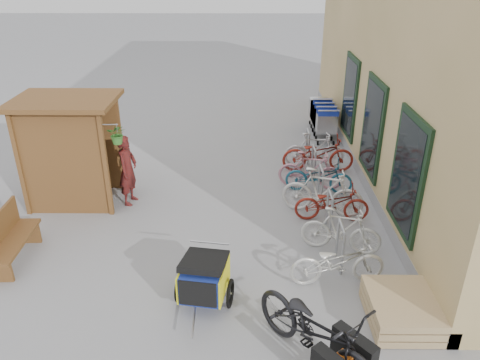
{
  "coord_description": "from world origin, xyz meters",
  "views": [
    {
      "loc": [
        0.58,
        -6.99,
        5.12
      ],
      "look_at": [
        0.5,
        1.5,
        1.0
      ],
      "focal_mm": 35.0,
      "sensor_mm": 36.0,
      "label": 1
    }
  ],
  "objects_px": {
    "bike_5": "(311,170)",
    "child_trailer": "(204,277)",
    "bike_1": "(341,230)",
    "bike_4": "(319,176)",
    "bench": "(8,238)",
    "bike_2": "(332,203)",
    "person_kiosk": "(128,170)",
    "bike_7": "(314,150)",
    "shopping_carts": "(322,114)",
    "bike_6": "(318,154)",
    "bike_0": "(338,262)",
    "pallet_stack": "(401,310)",
    "cargo_bike": "(318,333)",
    "kiosk": "(66,137)",
    "bike_3": "(322,192)"
  },
  "relations": [
    {
      "from": "bike_0",
      "to": "bike_2",
      "type": "xyz_separation_m",
      "value": [
        0.26,
        2.11,
        -0.02
      ]
    },
    {
      "from": "bench",
      "to": "bike_2",
      "type": "bearing_deg",
      "value": 12.11
    },
    {
      "from": "person_kiosk",
      "to": "bike_0",
      "type": "height_order",
      "value": "person_kiosk"
    },
    {
      "from": "pallet_stack",
      "to": "bench",
      "type": "height_order",
      "value": "bench"
    },
    {
      "from": "bench",
      "to": "bike_4",
      "type": "bearing_deg",
      "value": 23.33
    },
    {
      "from": "shopping_carts",
      "to": "bike_4",
      "type": "height_order",
      "value": "shopping_carts"
    },
    {
      "from": "kiosk",
      "to": "bike_6",
      "type": "relative_size",
      "value": 1.36
    },
    {
      "from": "cargo_bike",
      "to": "bike_5",
      "type": "xyz_separation_m",
      "value": [
        0.6,
        5.41,
        -0.1
      ]
    },
    {
      "from": "bike_4",
      "to": "bike_6",
      "type": "distance_m",
      "value": 1.2
    },
    {
      "from": "bike_1",
      "to": "bike_3",
      "type": "xyz_separation_m",
      "value": [
        -0.14,
        1.41,
        0.08
      ]
    },
    {
      "from": "bench",
      "to": "bike_6",
      "type": "bearing_deg",
      "value": 31.22
    },
    {
      "from": "kiosk",
      "to": "bike_5",
      "type": "relative_size",
      "value": 1.61
    },
    {
      "from": "pallet_stack",
      "to": "bike_5",
      "type": "bearing_deg",
      "value": 100.29
    },
    {
      "from": "kiosk",
      "to": "shopping_carts",
      "type": "xyz_separation_m",
      "value": [
        6.28,
        4.42,
        -0.9
      ]
    },
    {
      "from": "bench",
      "to": "bike_4",
      "type": "distance_m",
      "value": 6.65
    },
    {
      "from": "bike_6",
      "to": "shopping_carts",
      "type": "bearing_deg",
      "value": -10.15
    },
    {
      "from": "pallet_stack",
      "to": "bench",
      "type": "bearing_deg",
      "value": 167.31
    },
    {
      "from": "child_trailer",
      "to": "bike_7",
      "type": "bearing_deg",
      "value": 74.14
    },
    {
      "from": "cargo_bike",
      "to": "bike_3",
      "type": "relative_size",
      "value": 1.23
    },
    {
      "from": "person_kiosk",
      "to": "bike_4",
      "type": "relative_size",
      "value": 1.03
    },
    {
      "from": "pallet_stack",
      "to": "bike_0",
      "type": "height_order",
      "value": "bike_0"
    },
    {
      "from": "child_trailer",
      "to": "person_kiosk",
      "type": "xyz_separation_m",
      "value": [
        -1.95,
        3.38,
        0.31
      ]
    },
    {
      "from": "bike_7",
      "to": "bike_3",
      "type": "bearing_deg",
      "value": 176.63
    },
    {
      "from": "child_trailer",
      "to": "bike_4",
      "type": "relative_size",
      "value": 0.99
    },
    {
      "from": "cargo_bike",
      "to": "bike_0",
      "type": "bearing_deg",
      "value": 32.81
    },
    {
      "from": "pallet_stack",
      "to": "child_trailer",
      "type": "xyz_separation_m",
      "value": [
        -3.05,
        0.4,
        0.29
      ]
    },
    {
      "from": "shopping_carts",
      "to": "bike_6",
      "type": "distance_m",
      "value": 2.82
    },
    {
      "from": "shopping_carts",
      "to": "bike_1",
      "type": "bearing_deg",
      "value": -95.36
    },
    {
      "from": "pallet_stack",
      "to": "bike_7",
      "type": "relative_size",
      "value": 0.76
    },
    {
      "from": "bench",
      "to": "person_kiosk",
      "type": "distance_m",
      "value": 2.85
    },
    {
      "from": "bench",
      "to": "bike_7",
      "type": "relative_size",
      "value": 0.97
    },
    {
      "from": "bike_0",
      "to": "kiosk",
      "type": "bearing_deg",
      "value": 55.38
    },
    {
      "from": "person_kiosk",
      "to": "bike_5",
      "type": "distance_m",
      "value": 4.25
    },
    {
      "from": "person_kiosk",
      "to": "bike_5",
      "type": "height_order",
      "value": "person_kiosk"
    },
    {
      "from": "bike_1",
      "to": "bike_4",
      "type": "height_order",
      "value": "bike_1"
    },
    {
      "from": "bike_5",
      "to": "child_trailer",
      "type": "bearing_deg",
      "value": 163.4
    },
    {
      "from": "pallet_stack",
      "to": "child_trailer",
      "type": "bearing_deg",
      "value": 172.46
    },
    {
      "from": "pallet_stack",
      "to": "person_kiosk",
      "type": "relative_size",
      "value": 0.74
    },
    {
      "from": "bike_2",
      "to": "bike_4",
      "type": "xyz_separation_m",
      "value": [
        -0.09,
        1.31,
        0.0
      ]
    },
    {
      "from": "cargo_bike",
      "to": "person_kiosk",
      "type": "xyz_separation_m",
      "value": [
        -3.57,
        4.65,
        0.24
      ]
    },
    {
      "from": "pallet_stack",
      "to": "bike_0",
      "type": "bearing_deg",
      "value": 132.01
    },
    {
      "from": "bench",
      "to": "shopping_carts",
      "type": "relative_size",
      "value": 0.74
    },
    {
      "from": "shopping_carts",
      "to": "bike_3",
      "type": "relative_size",
      "value": 1.18
    },
    {
      "from": "bench",
      "to": "bike_2",
      "type": "height_order",
      "value": "bench"
    },
    {
      "from": "bike_2",
      "to": "bike_7",
      "type": "bearing_deg",
      "value": 2.54
    },
    {
      "from": "shopping_carts",
      "to": "bike_1",
      "type": "distance_m",
      "value": 6.44
    },
    {
      "from": "cargo_bike",
      "to": "bike_5",
      "type": "height_order",
      "value": "cargo_bike"
    },
    {
      "from": "shopping_carts",
      "to": "bench",
      "type": "bearing_deg",
      "value": -134.53
    },
    {
      "from": "child_trailer",
      "to": "bike_2",
      "type": "height_order",
      "value": "child_trailer"
    },
    {
      "from": "child_trailer",
      "to": "bike_1",
      "type": "xyz_separation_m",
      "value": [
        2.45,
        1.48,
        -0.04
      ]
    }
  ]
}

